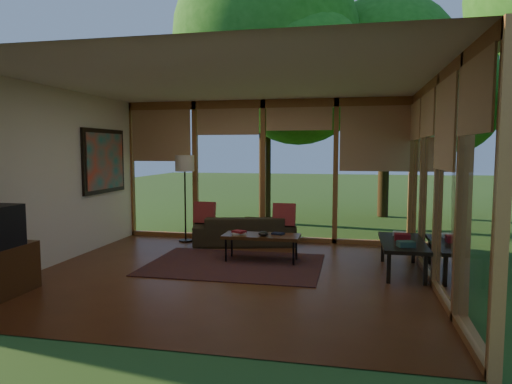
% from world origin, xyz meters
% --- Properties ---
extents(floor, '(5.50, 5.50, 0.00)m').
position_xyz_m(floor, '(0.00, 0.00, 0.00)').
color(floor, brown).
rests_on(floor, ground).
extents(ceiling, '(5.50, 5.50, 0.00)m').
position_xyz_m(ceiling, '(0.00, 0.00, 2.70)').
color(ceiling, silver).
rests_on(ceiling, ground).
extents(wall_left, '(0.04, 5.00, 2.70)m').
position_xyz_m(wall_left, '(-2.75, 0.00, 1.35)').
color(wall_left, silver).
rests_on(wall_left, ground).
extents(wall_front, '(5.50, 0.04, 2.70)m').
position_xyz_m(wall_front, '(0.00, -2.50, 1.35)').
color(wall_front, silver).
rests_on(wall_front, ground).
extents(window_wall_back, '(5.50, 0.12, 2.70)m').
position_xyz_m(window_wall_back, '(0.00, 2.50, 1.35)').
color(window_wall_back, '#A26532').
rests_on(window_wall_back, ground).
extents(window_wall_right, '(0.12, 5.00, 2.70)m').
position_xyz_m(window_wall_right, '(2.75, 0.00, 1.35)').
color(window_wall_right, '#A26532').
rests_on(window_wall_right, ground).
extents(tree_nw, '(4.34, 4.34, 6.47)m').
position_xyz_m(tree_nw, '(-0.37, 4.68, 4.29)').
color(tree_nw, '#372714').
rests_on(tree_nw, ground).
extents(tree_ne, '(3.76, 3.76, 5.70)m').
position_xyz_m(tree_ne, '(2.49, 6.36, 3.82)').
color(tree_ne, '#372714').
rests_on(tree_ne, ground).
extents(rug, '(2.62, 1.86, 0.01)m').
position_xyz_m(rug, '(-0.06, 0.51, 0.01)').
color(rug, maroon).
rests_on(rug, floor).
extents(sofa, '(1.99, 1.18, 0.54)m').
position_xyz_m(sofa, '(-0.26, 2.00, 0.27)').
color(sofa, '#332A19').
rests_on(sofa, floor).
extents(pillow_left, '(0.39, 0.21, 0.41)m').
position_xyz_m(pillow_left, '(-1.01, 1.95, 0.58)').
color(pillow_left, maroon).
rests_on(pillow_left, sofa).
extents(pillow_right, '(0.40, 0.21, 0.42)m').
position_xyz_m(pillow_right, '(0.49, 1.95, 0.58)').
color(pillow_right, maroon).
rests_on(pillow_right, sofa).
extents(ct_book_lower, '(0.26, 0.23, 0.03)m').
position_xyz_m(ct_book_lower, '(-0.05, 0.77, 0.44)').
color(ct_book_lower, beige).
rests_on(ct_book_lower, coffee_table).
extents(ct_book_upper, '(0.23, 0.21, 0.03)m').
position_xyz_m(ct_book_upper, '(-0.05, 0.77, 0.47)').
color(ct_book_upper, maroon).
rests_on(ct_book_upper, coffee_table).
extents(ct_book_side, '(0.21, 0.18, 0.03)m').
position_xyz_m(ct_book_side, '(0.55, 0.90, 0.44)').
color(ct_book_side, black).
rests_on(ct_book_side, coffee_table).
extents(ct_bowl, '(0.16, 0.16, 0.07)m').
position_xyz_m(ct_bowl, '(0.35, 0.72, 0.46)').
color(ct_bowl, black).
rests_on(ct_bowl, coffee_table).
extents(console_book_a, '(0.24, 0.20, 0.08)m').
position_xyz_m(console_book_a, '(2.40, 0.20, 0.49)').
color(console_book_a, '#2F5246').
rests_on(console_book_a, side_console).
extents(console_book_b, '(0.22, 0.16, 0.10)m').
position_xyz_m(console_book_b, '(2.40, 0.65, 0.50)').
color(console_book_b, maroon).
rests_on(console_book_b, side_console).
extents(console_book_c, '(0.21, 0.17, 0.05)m').
position_xyz_m(console_book_c, '(2.40, 1.05, 0.48)').
color(console_book_c, beige).
rests_on(console_book_c, side_console).
extents(floor_lamp, '(0.36, 0.36, 1.65)m').
position_xyz_m(floor_lamp, '(-1.43, 2.06, 1.41)').
color(floor_lamp, black).
rests_on(floor_lamp, floor).
extents(coffee_table, '(1.20, 0.50, 0.43)m').
position_xyz_m(coffee_table, '(0.30, 0.82, 0.39)').
color(coffee_table, '#4C2C14').
rests_on(coffee_table, floor).
extents(side_console, '(0.60, 1.40, 0.46)m').
position_xyz_m(side_console, '(2.40, 0.60, 0.41)').
color(side_console, black).
rests_on(side_console, floor).
extents(wall_painting, '(0.06, 1.35, 1.15)m').
position_xyz_m(wall_painting, '(-2.71, 1.40, 1.55)').
color(wall_painting, black).
rests_on(wall_painting, wall_left).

